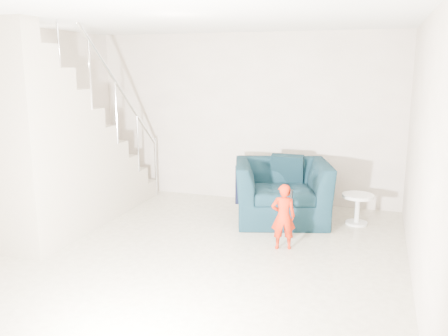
# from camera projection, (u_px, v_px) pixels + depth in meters

# --- Properties ---
(floor) EXTENTS (5.50, 5.50, 0.00)m
(floor) POSITION_uv_depth(u_px,v_px,m) (179.00, 261.00, 5.41)
(floor) COLOR gray
(floor) RESTS_ON ground
(ceiling) EXTENTS (5.50, 5.50, 0.00)m
(ceiling) POSITION_uv_depth(u_px,v_px,m) (174.00, 14.00, 4.85)
(ceiling) COLOR silver
(ceiling) RESTS_ON back_wall
(back_wall) EXTENTS (5.00, 0.00, 5.00)m
(back_wall) POSITION_uv_depth(u_px,v_px,m) (245.00, 118.00, 7.69)
(back_wall) COLOR #AA9B8B
(back_wall) RESTS_ON floor
(right_wall) EXTENTS (0.00, 5.50, 5.50)m
(right_wall) POSITION_uv_depth(u_px,v_px,m) (425.00, 158.00, 4.37)
(right_wall) COLOR #AA9B8B
(right_wall) RESTS_ON floor
(armchair) EXTENTS (1.58, 1.47, 0.85)m
(armchair) POSITION_uv_depth(u_px,v_px,m) (282.00, 191.00, 6.78)
(armchair) COLOR black
(armchair) RESTS_ON floor
(toddler) EXTENTS (0.34, 0.27, 0.81)m
(toddler) POSITION_uv_depth(u_px,v_px,m) (283.00, 217.00, 5.70)
(toddler) COLOR #8C2604
(toddler) RESTS_ON floor
(side_table) EXTENTS (0.43, 0.43, 0.43)m
(side_table) POSITION_uv_depth(u_px,v_px,m) (358.00, 204.00, 6.61)
(side_table) COLOR silver
(side_table) RESTS_ON floor
(staircase) EXTENTS (1.02, 3.03, 3.62)m
(staircase) POSITION_uv_depth(u_px,v_px,m) (56.00, 160.00, 6.33)
(staircase) COLOR #ADA089
(staircase) RESTS_ON floor
(cushion) EXTENTS (0.48, 0.23, 0.47)m
(cushion) POSITION_uv_depth(u_px,v_px,m) (287.00, 170.00, 7.06)
(cushion) COLOR black
(cushion) RESTS_ON armchair
(throw) EXTENTS (0.05, 0.50, 0.56)m
(throw) POSITION_uv_depth(u_px,v_px,m) (242.00, 181.00, 6.90)
(throw) COLOR black
(throw) RESTS_ON armchair
(phone) EXTENTS (0.02, 0.05, 0.10)m
(phone) POSITION_uv_depth(u_px,v_px,m) (292.00, 194.00, 5.57)
(phone) COLOR black
(phone) RESTS_ON toddler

